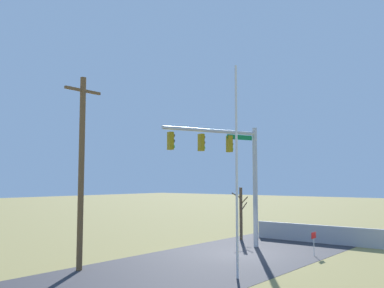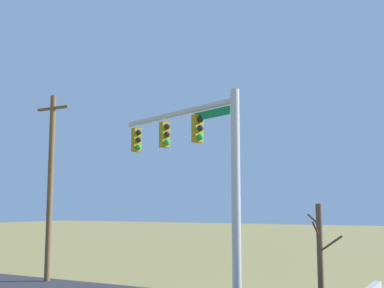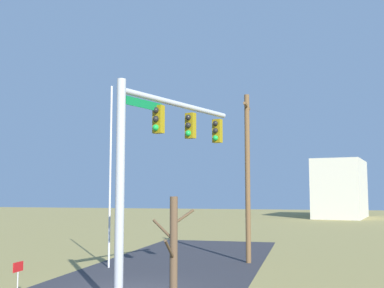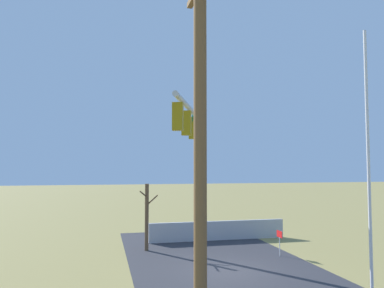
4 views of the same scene
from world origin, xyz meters
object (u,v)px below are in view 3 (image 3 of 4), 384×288
Objects in this scene: distant_building at (340,189)px; signal_mast at (157,149)px; flagpole at (110,175)px; utility_pole at (248,174)px; bare_tree at (173,263)px; open_sign at (18,271)px.

signal_mast is at bearing -178.46° from distant_building.
flagpole is 1.01× the size of utility_pole.
utility_pole reaches higher than bare_tree.
signal_mast is at bearing -156.00° from bare_tree.
utility_pole is 44.54m from distant_building.
distant_building is at bearing 169.86° from signal_mast.
bare_tree is at bearing 24.00° from signal_mast.
signal_mast is 6.18m from open_sign.
flagpole is 11.47m from bare_tree.
signal_mast is 5.11m from bare_tree.
open_sign is at bearing -78.43° from signal_mast.
open_sign is at bearing -33.58° from utility_pole.
utility_pole is at bearing -177.94° from distant_building.
bare_tree is (12.56, -0.39, -2.67)m from utility_pole.
open_sign is (6.84, -0.32, -3.44)m from flagpole.
flagpole is 48.89m from distant_building.
signal_mast is 53.69m from distant_building.
bare_tree is 57.06m from distant_building.
distant_building is (-52.84, 9.46, -1.08)m from signal_mast.
signal_mast reaches higher than open_sign.
utility_pole is 12.85m from bare_tree.
utility_pole is 7.02× the size of open_sign.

